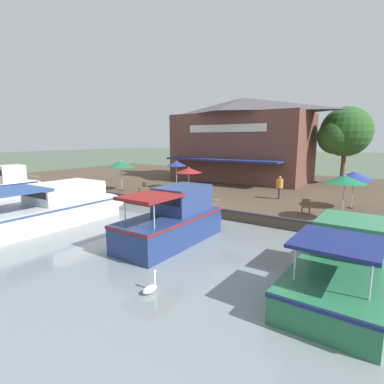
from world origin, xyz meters
TOP-DOWN VIEW (x-y plane):
  - ground_plane at (0.00, 0.00)m, footprint 220.00×220.00m
  - quay_deck at (-11.00, 0.00)m, footprint 22.00×56.00m
  - quay_edge_fender at (-0.10, 0.00)m, footprint 0.20×50.40m
  - waterfront_restaurant at (-13.48, -2.96)m, footprint 9.01×14.01m
  - patio_umbrella_near_quay_edge at (-2.15, -1.72)m, footprint 1.86×1.86m
  - patio_umbrella_back_row at (-1.65, -8.14)m, footprint 2.25×2.25m
  - patio_umbrella_by_entrance at (-5.16, -5.09)m, footprint 1.74×1.74m
  - patio_umbrella_mid_patio_right at (-1.59, 8.43)m, footprint 2.04×2.04m
  - patio_umbrella_far_corner at (-5.08, 8.48)m, footprint 2.16×2.16m
  - cafe_chair_beside_entrance at (-2.01, 6.51)m, footprint 0.56×0.56m
  - cafe_chair_far_corner_seat at (-1.73, -5.79)m, footprint 0.48×0.48m
  - cafe_chair_facing_river at (-1.91, -3.21)m, footprint 0.57×0.57m
  - person_at_quay_edge at (-5.39, 3.87)m, footprint 0.47×0.47m
  - motorboat_outer_channel at (3.82, -15.61)m, footprint 6.17×2.24m
  - motorboat_distant_upstream at (5.68, -5.41)m, footprint 9.36×3.54m
  - motorboat_second_along at (4.46, 9.44)m, footprint 7.70×2.70m
  - motorboat_mid_row at (4.29, 2.20)m, footprint 6.49×2.33m
  - mooring_post at (-0.35, -2.69)m, footprint 0.22×0.22m
  - swan at (8.94, 4.56)m, footprint 0.62×0.33m
  - tree_behind_restaurant at (-17.53, -4.80)m, footprint 4.15×3.96m
  - tree_downstream_bank at (-15.73, 6.23)m, footprint 4.79×4.57m

SIDE VIEW (x-z plane):
  - ground_plane at x=0.00m, z-range 0.00..0.00m
  - swan at x=8.94m, z-range -0.12..0.57m
  - quay_deck at x=-11.00m, z-range 0.00..0.60m
  - quay_edge_fender at x=-0.10m, z-range 0.60..0.70m
  - motorboat_second_along at x=4.46m, z-range -0.24..1.80m
  - motorboat_distant_upstream at x=5.68m, z-range -0.18..2.03m
  - mooring_post at x=-0.35m, z-range 0.61..1.36m
  - motorboat_outer_channel at x=3.82m, z-range -0.32..2.29m
  - motorboat_mid_row at x=4.29m, z-range -0.23..2.29m
  - cafe_chair_beside_entrance at x=-2.01m, z-range 0.65..1.50m
  - cafe_chair_far_corner_seat at x=-1.73m, z-range 0.65..1.50m
  - cafe_chair_facing_river at x=-1.91m, z-range 0.65..1.50m
  - person_at_quay_edge at x=-5.39m, z-range 0.81..2.45m
  - patio_umbrella_near_quay_edge at x=-2.15m, z-range 1.49..3.72m
  - patio_umbrella_far_corner at x=-5.08m, z-range 1.47..3.79m
  - patio_umbrella_by_entrance at x=-5.16m, z-range 1.53..3.93m
  - patio_umbrella_mid_patio_right at x=-1.59m, z-range 1.56..3.96m
  - patio_umbrella_back_row at x=-1.65m, z-range 1.55..4.02m
  - waterfront_restaurant at x=-13.48m, z-range 0.66..8.99m
  - tree_behind_restaurant at x=-17.53m, z-range 1.67..8.01m
  - tree_downstream_bank at x=-15.73m, z-range 1.77..8.94m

